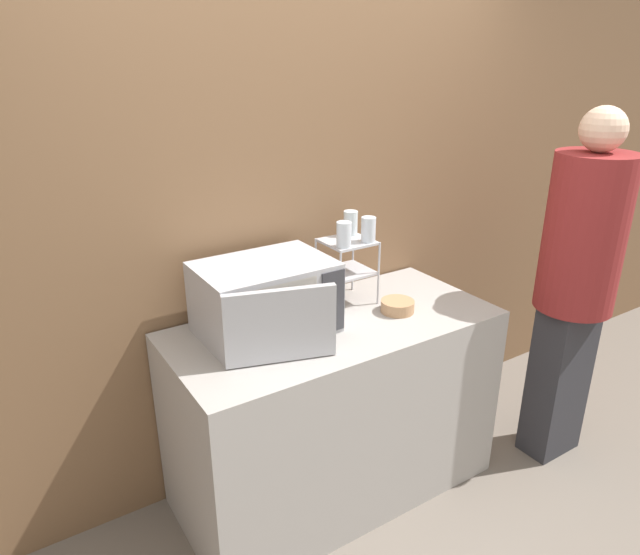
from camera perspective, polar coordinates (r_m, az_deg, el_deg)
ground_plane at (r=2.87m, az=5.58°, el=-23.73°), size 12.00×12.00×0.00m
wall_back at (r=2.72m, az=-3.02°, el=5.97°), size 8.00×0.06×2.60m
counter at (r=2.79m, az=1.42°, el=-12.92°), size 1.50×0.70×0.91m
microwave at (r=2.42m, az=-5.42°, el=-2.15°), size 0.57×0.54×0.31m
dish_rack at (r=2.69m, az=2.73°, el=1.94°), size 0.23×0.22×0.31m
glass_front_left at (r=2.55m, az=2.40°, el=4.31°), size 0.07×0.07×0.12m
glass_back_right at (r=2.73m, az=3.08°, el=5.47°), size 0.07×0.07×0.12m
glass_front_right at (r=2.63m, az=4.86°, el=4.81°), size 0.07×0.07×0.12m
bowl at (r=2.67m, az=7.75°, el=-2.87°), size 0.16×0.16×0.06m
person at (r=3.05m, az=24.32°, el=0.25°), size 0.37×0.37×1.82m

